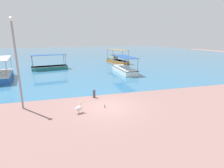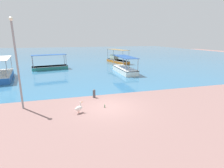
% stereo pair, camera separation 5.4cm
% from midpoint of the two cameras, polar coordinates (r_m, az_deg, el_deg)
% --- Properties ---
extents(ground, '(120.00, 120.00, 0.00)m').
position_cam_midpoint_polar(ground, '(13.51, -1.30, -7.52)').
color(ground, '#87635F').
extents(harbor_water, '(110.00, 90.00, 0.00)m').
position_cam_midpoint_polar(harbor_water, '(60.40, -12.93, 9.57)').
color(harbor_water, teal).
rests_on(harbor_water, ground).
extents(fishing_boat_center, '(5.97, 2.90, 2.44)m').
position_cam_midpoint_polar(fishing_boat_center, '(31.35, -19.74, 5.40)').
color(fishing_boat_center, teal).
rests_on(fishing_boat_center, harbor_water).
extents(fishing_boat_far_left, '(2.05, 6.47, 2.44)m').
position_cam_midpoint_polar(fishing_boat_far_left, '(26.70, 4.00, 4.86)').
color(fishing_boat_far_left, white).
rests_on(fishing_boat_far_left, harbor_water).
extents(fishing_boat_far_right, '(3.31, 6.96, 2.76)m').
position_cam_midpoint_polar(fishing_boat_far_right, '(37.71, 1.46, 7.93)').
color(fishing_boat_far_right, orange).
rests_on(fishing_boat_far_right, harbor_water).
extents(fishing_boat_near_right, '(3.13, 7.05, 2.70)m').
position_cam_midpoint_polar(fishing_boat_near_right, '(26.34, -32.19, 2.53)').
color(fishing_boat_near_right, '#245FB1').
rests_on(fishing_boat_near_right, harbor_water).
extents(pelican, '(0.73, 0.53, 0.80)m').
position_cam_midpoint_polar(pelican, '(12.56, -10.85, -7.71)').
color(pelican, '#E0997A').
rests_on(pelican, ground).
extents(lamp_post, '(0.28, 0.28, 6.49)m').
position_cam_midpoint_polar(lamp_post, '(14.04, -28.79, 6.79)').
color(lamp_post, gray).
rests_on(lamp_post, ground).
extents(mooring_bollard, '(0.24, 0.24, 0.76)m').
position_cam_midpoint_polar(mooring_bollard, '(15.52, -5.97, -3.00)').
color(mooring_bollard, '#47474C').
rests_on(mooring_bollard, ground).
extents(glass_bottle, '(0.07, 0.07, 0.27)m').
position_cam_midpoint_polar(glass_bottle, '(13.37, -2.47, -7.28)').
color(glass_bottle, '#3F7F4C').
rests_on(glass_bottle, ground).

